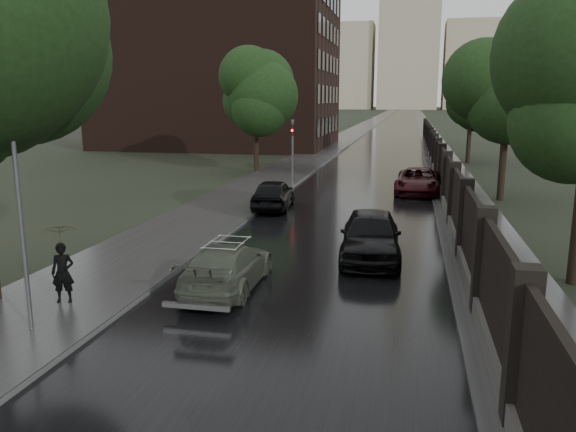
{
  "coord_description": "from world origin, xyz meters",
  "views": [
    {
      "loc": [
        2.74,
        -8.83,
        5.21
      ],
      "look_at": [
        -1.03,
        8.55,
        1.5
      ],
      "focal_mm": 35.0,
      "sensor_mm": 36.0,
      "label": 1
    }
  ],
  "objects_px": {
    "lamp_post": "(21,219)",
    "traffic_light": "(293,146)",
    "tree_right_c": "(471,102)",
    "hatchback_left": "(273,194)",
    "car_right_far": "(418,181)",
    "tree_left_far": "(256,99)",
    "car_right_near": "(371,235)",
    "volga_sedan": "(227,266)",
    "pedestrian_umbrella": "(60,241)",
    "tree_right_b": "(507,104)"
  },
  "relations": [
    {
      "from": "volga_sedan",
      "to": "car_right_far",
      "type": "xyz_separation_m",
      "value": [
        5.37,
        17.69,
        0.08
      ]
    },
    {
      "from": "tree_right_c",
      "to": "traffic_light",
      "type": "bearing_deg",
      "value": -128.18
    },
    {
      "from": "hatchback_left",
      "to": "traffic_light",
      "type": "bearing_deg",
      "value": -89.27
    },
    {
      "from": "tree_right_b",
      "to": "car_right_near",
      "type": "relative_size",
      "value": 1.47
    },
    {
      "from": "lamp_post",
      "to": "car_right_near",
      "type": "xyz_separation_m",
      "value": [
        7.0,
        7.81,
        -1.86
      ]
    },
    {
      "from": "lamp_post",
      "to": "volga_sedan",
      "type": "distance_m",
      "value": 5.57
    },
    {
      "from": "tree_right_c",
      "to": "hatchback_left",
      "type": "bearing_deg",
      "value": -115.88
    },
    {
      "from": "lamp_post",
      "to": "traffic_light",
      "type": "xyz_separation_m",
      "value": [
        1.1,
        23.49,
        -0.27
      ]
    },
    {
      "from": "traffic_light",
      "to": "pedestrian_umbrella",
      "type": "height_order",
      "value": "traffic_light"
    },
    {
      "from": "volga_sedan",
      "to": "hatchback_left",
      "type": "distance_m",
      "value": 11.71
    },
    {
      "from": "tree_left_far",
      "to": "car_right_far",
      "type": "distance_m",
      "value": 13.92
    },
    {
      "from": "traffic_light",
      "to": "car_right_far",
      "type": "xyz_separation_m",
      "value": [
        7.57,
        -1.8,
        -1.68
      ]
    },
    {
      "from": "lamp_post",
      "to": "car_right_far",
      "type": "distance_m",
      "value": 23.44
    },
    {
      "from": "tree_right_b",
      "to": "volga_sedan",
      "type": "xyz_separation_m",
      "value": [
        -9.6,
        -16.5,
        -4.31
      ]
    },
    {
      "from": "car_right_near",
      "to": "pedestrian_umbrella",
      "type": "relative_size",
      "value": 1.99
    },
    {
      "from": "lamp_post",
      "to": "car_right_far",
      "type": "relative_size",
      "value": 0.99
    },
    {
      "from": "car_right_far",
      "to": "volga_sedan",
      "type": "bearing_deg",
      "value": -104.45
    },
    {
      "from": "tree_right_c",
      "to": "hatchback_left",
      "type": "height_order",
      "value": "tree_right_c"
    },
    {
      "from": "tree_right_c",
      "to": "hatchback_left",
      "type": "xyz_separation_m",
      "value": [
        -11.1,
        -22.88,
        -4.22
      ]
    },
    {
      "from": "tree_left_far",
      "to": "car_right_near",
      "type": "xyz_separation_m",
      "value": [
        9.6,
        -20.69,
        -4.43
      ]
    },
    {
      "from": "volga_sedan",
      "to": "pedestrian_umbrella",
      "type": "xyz_separation_m",
      "value": [
        -3.58,
        -2.31,
        1.12
      ]
    },
    {
      "from": "tree_right_c",
      "to": "pedestrian_umbrella",
      "type": "distance_m",
      "value": 39.22
    },
    {
      "from": "tree_right_c",
      "to": "lamp_post",
      "type": "relative_size",
      "value": 1.37
    },
    {
      "from": "tree_right_b",
      "to": "volga_sedan",
      "type": "distance_m",
      "value": 19.57
    },
    {
      "from": "tree_left_far",
      "to": "tree_right_b",
      "type": "relative_size",
      "value": 1.05
    },
    {
      "from": "car_right_far",
      "to": "tree_right_b",
      "type": "bearing_deg",
      "value": -13.32
    },
    {
      "from": "tree_right_c",
      "to": "lamp_post",
      "type": "bearing_deg",
      "value": -108.52
    },
    {
      "from": "hatchback_left",
      "to": "car_right_far",
      "type": "xyz_separation_m",
      "value": [
        6.87,
        6.08,
        -0.01
      ]
    },
    {
      "from": "tree_right_c",
      "to": "volga_sedan",
      "type": "bearing_deg",
      "value": -105.55
    },
    {
      "from": "tree_right_b",
      "to": "car_right_far",
      "type": "xyz_separation_m",
      "value": [
        -4.23,
        1.19,
        -4.23
      ]
    },
    {
      "from": "tree_right_c",
      "to": "car_right_far",
      "type": "height_order",
      "value": "tree_right_c"
    },
    {
      "from": "hatchback_left",
      "to": "car_right_far",
      "type": "bearing_deg",
      "value": -142.85
    },
    {
      "from": "car_right_near",
      "to": "car_right_far",
      "type": "distance_m",
      "value": 13.98
    },
    {
      "from": "lamp_post",
      "to": "traffic_light",
      "type": "height_order",
      "value": "lamp_post"
    },
    {
      "from": "tree_left_far",
      "to": "volga_sedan",
      "type": "distance_m",
      "value": 25.62
    },
    {
      "from": "pedestrian_umbrella",
      "to": "traffic_light",
      "type": "bearing_deg",
      "value": 67.98
    },
    {
      "from": "hatchback_left",
      "to": "volga_sedan",
      "type": "bearing_deg",
      "value": 93.02
    },
    {
      "from": "tree_right_b",
      "to": "lamp_post",
      "type": "height_order",
      "value": "tree_right_b"
    },
    {
      "from": "lamp_post",
      "to": "hatchback_left",
      "type": "relative_size",
      "value": 1.2
    },
    {
      "from": "volga_sedan",
      "to": "hatchback_left",
      "type": "height_order",
      "value": "hatchback_left"
    },
    {
      "from": "tree_left_far",
      "to": "car_right_near",
      "type": "distance_m",
      "value": 23.23
    },
    {
      "from": "tree_left_far",
      "to": "hatchback_left",
      "type": "height_order",
      "value": "tree_left_far"
    },
    {
      "from": "car_right_far",
      "to": "pedestrian_umbrella",
      "type": "distance_m",
      "value": 21.93
    },
    {
      "from": "volga_sedan",
      "to": "tree_left_far",
      "type": "bearing_deg",
      "value": -77.4
    },
    {
      "from": "lamp_post",
      "to": "hatchback_left",
      "type": "distance_m",
      "value": 15.84
    },
    {
      "from": "tree_left_far",
      "to": "volga_sedan",
      "type": "relative_size",
      "value": 1.67
    },
    {
      "from": "tree_right_b",
      "to": "tree_right_c",
      "type": "bearing_deg",
      "value": 90.0
    },
    {
      "from": "car_right_far",
      "to": "pedestrian_umbrella",
      "type": "xyz_separation_m",
      "value": [
        -8.95,
        -20.0,
        1.04
      ]
    },
    {
      "from": "lamp_post",
      "to": "car_right_far",
      "type": "height_order",
      "value": "lamp_post"
    },
    {
      "from": "traffic_light",
      "to": "pedestrian_umbrella",
      "type": "bearing_deg",
      "value": -93.61
    }
  ]
}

